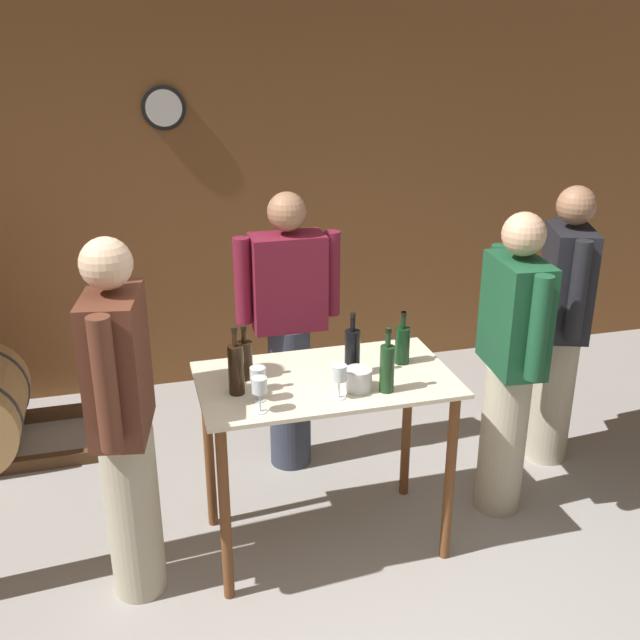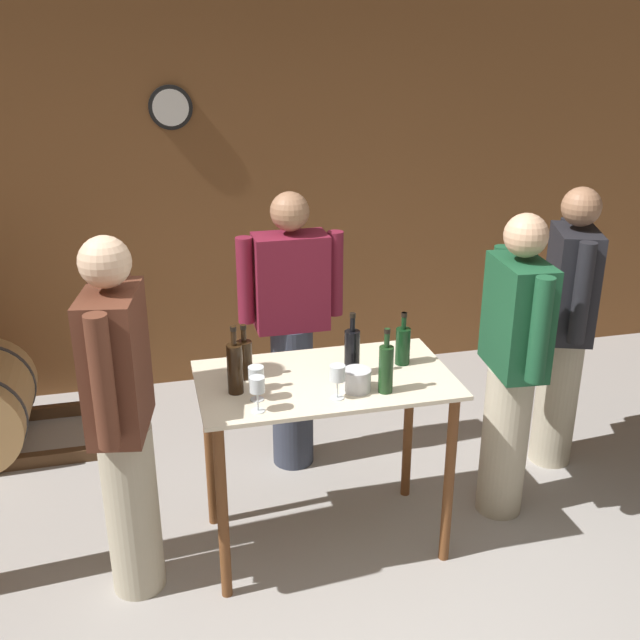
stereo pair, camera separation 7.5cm
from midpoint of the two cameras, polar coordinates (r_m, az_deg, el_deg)
ground_plane at (r=3.50m, az=3.28°, el=-22.70°), size 14.00×14.00×0.00m
back_wall at (r=5.24m, az=-5.75°, el=9.52°), size 8.40×0.08×2.70m
tasting_table at (r=3.56m, az=-0.19°, el=-6.92°), size 1.18×0.68×0.91m
wine_bottle_far_left at (r=3.31m, az=-7.06°, el=-3.65°), size 0.07×0.07×0.32m
wine_bottle_left at (r=3.46m, az=-6.37°, el=-2.95°), size 0.07×0.07×0.26m
wine_bottle_center at (r=3.46m, az=1.86°, el=-2.40°), size 0.07×0.07×0.31m
wine_bottle_right at (r=3.32m, az=4.48°, el=-3.58°), size 0.07×0.07×0.30m
wine_bottle_far_right at (r=3.61m, az=5.70°, el=-1.82°), size 0.07×0.07×0.26m
wine_glass_near_left at (r=3.15m, az=-5.32°, el=-5.08°), size 0.07×0.07×0.16m
wine_glass_near_center at (r=3.24m, az=-5.43°, el=-4.26°), size 0.07×0.07×0.16m
wine_glass_near_right at (r=3.25m, az=0.80°, el=-4.14°), size 0.07×0.07×0.16m
ice_bucket at (r=3.35m, az=2.29°, el=-4.56°), size 0.12×0.12×0.10m
person_host at (r=4.18m, az=-2.91°, el=-0.63°), size 0.59×0.24×1.63m
person_visitor_with_scarf at (r=3.88m, az=13.79°, el=-3.14°), size 0.25×0.59×1.63m
person_visitor_bearded at (r=3.30m, az=-15.41°, el=-7.28°), size 0.29×0.58×1.68m
person_visitor_near_door at (r=4.43m, az=17.46°, el=-0.20°), size 0.34×0.56×1.65m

